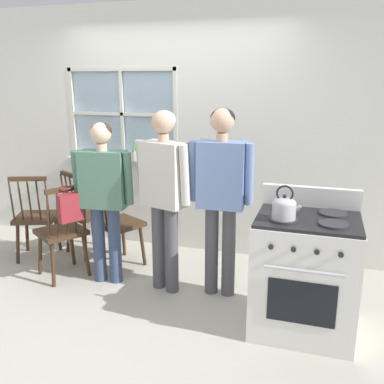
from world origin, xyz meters
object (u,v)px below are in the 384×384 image
stove (305,273)px  potted_plant (136,153)px  chair_near_wall (36,218)px  person_elderly_left (104,189)px  kettle (284,207)px  chair_by_window (62,233)px  person_teen_center (164,186)px  person_adult_right (221,185)px  chair_near_stove (86,215)px  handbag (70,207)px  chair_center_cluster (118,225)px

stove → potted_plant: potted_plant is taller
chair_near_wall → person_elderly_left: bearing=143.5°
chair_near_wall → kettle: kettle is taller
chair_by_window → person_teen_center: 1.19m
chair_near_wall → person_adult_right: bearing=153.6°
chair_near_stove → handbag: bearing=138.1°
kettle → handbag: bearing=172.4°
chair_near_wall → kettle: 2.82m
potted_plant → handbag: (-0.15, -1.13, -0.32)m
person_teen_center → person_adult_right: size_ratio=0.99×
kettle → chair_near_wall: bearing=165.5°
person_elderly_left → handbag: 0.34m
stove → handbag: (-2.11, 0.13, 0.30)m
chair_near_wall → handbag: (0.73, -0.44, 0.32)m
chair_near_stove → person_teen_center: size_ratio=0.57×
chair_near_stove → stove: stove is taller
chair_center_cluster → person_elderly_left: bearing=128.0°
chair_center_cluster → person_adult_right: (1.15, -0.27, 0.57)m
person_teen_center → kettle: bearing=-4.3°
chair_near_wall → person_teen_center: 1.70m
person_adult_right → chair_center_cluster: bearing=164.5°
chair_by_window → chair_near_wall: 0.62m
chair_near_stove → handbag: (0.28, -0.71, 0.32)m
chair_near_stove → handbag: same height
chair_near_stove → chair_center_cluster: bearing=-175.9°
person_adult_right → kettle: (0.58, -0.50, 0.00)m
chair_by_window → chair_near_stove: (-0.08, 0.59, 0.00)m
person_elderly_left → kettle: 1.73m
chair_by_window → chair_near_wall: same height
chair_near_stove → potted_plant: size_ratio=3.08×
chair_by_window → person_teen_center: bearing=125.2°
chair_center_cluster → person_adult_right: 1.31m
chair_center_cluster → person_teen_center: (0.65, -0.34, 0.55)m
person_teen_center → chair_center_cluster: bearing=169.8°
kettle → potted_plant: bearing=142.3°
chair_center_cluster → person_teen_center: size_ratio=0.57×
chair_near_stove → potted_plant: bearing=-109.8°
person_adult_right → potted_plant: 1.50m
chair_near_stove → person_adult_right: 1.80m
chair_by_window → chair_center_cluster: bearing=166.2°
person_adult_right → handbag: bearing=-172.2°
person_teen_center → potted_plant: bearing=143.8°
stove → kettle: size_ratio=4.39×
person_teen_center → handbag: (-0.86, -0.17, -0.22)m
chair_near_wall → stove: stove is taller
kettle → stove: bearing=37.6°
chair_near_wall → handbag: same height
chair_near_stove → handbag: size_ratio=3.09×
handbag → person_elderly_left: bearing=31.1°
person_teen_center → stove: bearing=3.9°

